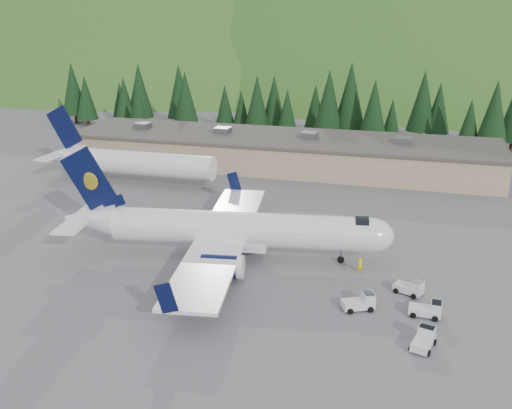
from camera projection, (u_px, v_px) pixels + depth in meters
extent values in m
plane|color=#5E5E62|center=(241.00, 258.00, 60.45)|extent=(600.00, 600.00, 0.00)
cylinder|color=white|center=(240.00, 229.00, 59.41)|extent=(27.01, 7.55, 3.60)
ellipsoid|color=white|center=(371.00, 235.00, 57.80)|extent=(5.16, 4.25, 3.60)
cylinder|color=black|center=(361.00, 231.00, 57.78)|extent=(1.77, 3.13, 2.96)
cone|color=white|center=(91.00, 219.00, 61.24)|extent=(6.21, 4.41, 3.60)
cube|color=white|center=(231.00, 242.00, 60.01)|extent=(8.02, 4.17, 0.96)
cube|color=white|center=(222.00, 237.00, 59.95)|extent=(10.05, 32.94, 0.33)
cube|color=black|center=(234.00, 182.00, 75.00)|extent=(1.94, 0.43, 2.75)
cube|color=black|center=(166.00, 298.00, 44.44)|extent=(1.94, 0.43, 2.75)
cylinder|color=black|center=(240.00, 226.00, 65.30)|extent=(4.30, 2.77, 2.20)
cylinder|color=white|center=(255.00, 226.00, 65.09)|extent=(0.92, 2.39, 2.33)
cube|color=white|center=(240.00, 221.00, 65.14)|extent=(2.12, 0.55, 0.86)
cylinder|color=black|center=(222.00, 266.00, 54.88)|extent=(4.30, 2.77, 2.20)
cylinder|color=white|center=(240.00, 267.00, 54.66)|extent=(0.92, 2.39, 2.33)
cube|color=white|center=(222.00, 261.00, 54.71)|extent=(2.12, 0.55, 0.86)
cube|color=black|center=(89.00, 179.00, 59.79)|extent=(5.89, 1.17, 7.02)
ellipsoid|color=gold|center=(91.00, 180.00, 60.00)|extent=(1.90, 0.45, 1.89)
ellipsoid|color=gold|center=(90.00, 181.00, 59.64)|extent=(1.90, 0.45, 1.89)
cube|color=black|center=(113.00, 202.00, 60.28)|extent=(2.65, 0.63, 1.90)
cube|color=white|center=(86.00, 214.00, 61.15)|extent=(4.24, 12.19, 0.21)
cylinder|color=slate|center=(341.00, 255.00, 58.91)|extent=(0.22, 0.22, 1.72)
cylinder|color=black|center=(341.00, 260.00, 59.07)|extent=(0.76, 0.37, 0.73)
cylinder|color=slate|center=(218.00, 239.00, 62.92)|extent=(0.26, 0.26, 1.91)
cylinder|color=black|center=(222.00, 243.00, 63.01)|extent=(1.09, 0.49, 1.05)
cylinder|color=black|center=(215.00, 242.00, 63.10)|extent=(1.09, 0.49, 1.05)
cylinder|color=slate|center=(209.00, 258.00, 58.06)|extent=(0.26, 0.26, 1.91)
cylinder|color=black|center=(213.00, 262.00, 58.16)|extent=(1.09, 0.49, 1.05)
cylinder|color=black|center=(205.00, 261.00, 58.25)|extent=(1.09, 0.49, 1.05)
cylinder|color=white|center=(144.00, 164.00, 85.17)|extent=(22.00, 3.60, 3.60)
cone|color=white|center=(62.00, 156.00, 88.73)|extent=(5.00, 3.60, 3.60)
cube|color=black|center=(64.00, 127.00, 87.00)|extent=(5.82, 0.28, 6.89)
cube|color=white|center=(62.00, 153.00, 88.54)|extent=(2.40, 11.00, 0.20)
cube|color=silver|center=(358.00, 304.00, 49.81)|extent=(3.09, 2.44, 0.64)
cube|color=silver|center=(368.00, 297.00, 49.78)|extent=(1.39, 1.56, 0.83)
cube|color=black|center=(369.00, 294.00, 49.67)|extent=(1.27, 1.44, 0.09)
cylinder|color=black|center=(365.00, 302.00, 50.73)|extent=(0.55, 0.41, 0.52)
cylinder|color=black|center=(371.00, 310.00, 49.35)|extent=(0.55, 0.41, 0.52)
cylinder|color=black|center=(345.00, 303.00, 50.43)|extent=(0.55, 0.41, 0.52)
cylinder|color=black|center=(350.00, 311.00, 49.05)|extent=(0.55, 0.41, 0.52)
cube|color=silver|center=(408.00, 289.00, 52.62)|extent=(2.90, 2.21, 0.61)
cube|color=silver|center=(417.00, 286.00, 51.94)|extent=(1.27, 1.46, 0.78)
cube|color=black|center=(418.00, 283.00, 51.83)|extent=(1.16, 1.34, 0.09)
cylinder|color=black|center=(420.00, 291.00, 52.69)|extent=(0.52, 0.37, 0.49)
cylinder|color=black|center=(414.00, 296.00, 51.67)|extent=(0.52, 0.37, 0.49)
cylinder|color=black|center=(402.00, 286.00, 53.72)|extent=(0.52, 0.37, 0.49)
cylinder|color=black|center=(396.00, 291.00, 52.70)|extent=(0.52, 0.37, 0.49)
cube|color=silver|center=(423.00, 342.00, 44.05)|extent=(1.95, 2.88, 0.61)
cube|color=silver|center=(427.00, 331.00, 44.59)|extent=(1.41, 1.17, 0.79)
cube|color=black|center=(427.00, 327.00, 44.48)|extent=(1.31, 1.06, 0.09)
cylinder|color=black|center=(417.00, 337.00, 45.18)|extent=(0.31, 0.52, 0.49)
cylinder|color=black|center=(435.00, 342.00, 44.50)|extent=(0.31, 0.52, 0.49)
cylinder|color=black|center=(410.00, 348.00, 43.75)|extent=(0.31, 0.52, 0.49)
cylinder|color=black|center=(429.00, 353.00, 43.07)|extent=(0.31, 0.52, 0.49)
cube|color=tan|center=(279.00, 152.00, 95.60)|extent=(70.00, 16.00, 4.80)
cube|color=#47423D|center=(280.00, 137.00, 94.79)|extent=(71.00, 17.00, 0.40)
cube|color=slate|center=(143.00, 126.00, 101.05)|extent=(2.50, 2.50, 1.00)
cube|color=slate|center=(223.00, 130.00, 97.17)|extent=(2.50, 2.50, 1.00)
cube|color=slate|center=(309.00, 135.00, 93.28)|extent=(2.50, 2.50, 1.00)
cube|color=slate|center=(403.00, 140.00, 89.40)|extent=(2.50, 2.50, 1.00)
cube|color=silver|center=(425.00, 311.00, 48.71)|extent=(2.74, 1.47, 0.63)
cube|color=silver|center=(436.00, 307.00, 48.27)|extent=(0.95, 1.29, 0.80)
cube|color=black|center=(437.00, 303.00, 48.15)|extent=(0.86, 1.20, 0.09)
cylinder|color=black|center=(436.00, 311.00, 49.16)|extent=(0.51, 0.22, 0.50)
cylinder|color=black|center=(435.00, 319.00, 47.87)|extent=(0.51, 0.22, 0.50)
cylinder|color=black|center=(414.00, 308.00, 49.70)|extent=(0.51, 0.22, 0.50)
cylinder|color=black|center=(413.00, 315.00, 48.41)|extent=(0.51, 0.22, 0.50)
imported|color=#F6E502|center=(360.00, 265.00, 56.70)|extent=(0.70, 0.64, 1.61)
cone|color=black|center=(73.00, 89.00, 131.68)|extent=(5.82, 5.82, 11.90)
cone|color=black|center=(86.00, 97.00, 128.01)|extent=(4.80, 4.80, 9.82)
cone|color=black|center=(120.00, 99.00, 132.98)|extent=(3.94, 3.94, 8.07)
cone|color=black|center=(124.00, 99.00, 127.21)|extent=(4.67, 4.67, 9.55)
cone|color=black|center=(139.00, 90.00, 128.15)|extent=(5.86, 5.86, 11.99)
cone|color=black|center=(139.00, 109.00, 118.04)|extent=(4.19, 4.19, 8.58)
cone|color=black|center=(179.00, 91.00, 127.76)|extent=(5.79, 5.79, 11.84)
cone|color=black|center=(186.00, 99.00, 117.77)|extent=(5.59, 5.59, 11.43)
cone|color=black|center=(225.00, 104.00, 125.91)|extent=(4.06, 4.06, 8.30)
cone|color=black|center=(241.00, 107.00, 124.30)|extent=(3.68, 3.68, 7.53)
cone|color=black|center=(257.00, 101.00, 119.66)|extent=(5.16, 5.16, 10.56)
cone|color=black|center=(274.00, 100.00, 120.87)|extent=(5.14, 5.14, 10.51)
cone|color=black|center=(287.00, 110.00, 116.55)|extent=(4.18, 4.18, 8.55)
cone|color=black|center=(315.00, 106.00, 119.75)|extent=(4.38, 4.38, 8.96)
cone|color=black|center=(329.00, 102.00, 110.62)|extent=(6.03, 6.03, 12.34)
cone|color=black|center=(350.00, 97.00, 111.08)|extent=(6.58, 6.58, 13.46)
cone|color=black|center=(374.00, 110.00, 105.64)|extent=(5.52, 5.52, 11.29)
cone|color=black|center=(392.00, 119.00, 109.97)|extent=(3.80, 3.80, 7.77)
cone|color=black|center=(423.00, 101.00, 113.28)|extent=(5.86, 5.86, 11.98)
cone|color=black|center=(439.00, 108.00, 113.02)|extent=(4.92, 4.92, 10.06)
cone|color=black|center=(470.00, 123.00, 102.97)|extent=(4.24, 4.24, 8.67)
cone|color=black|center=(494.00, 113.00, 100.39)|extent=(5.73, 5.73, 11.73)
ellipsoid|color=#28501D|center=(166.00, 240.00, 262.69)|extent=(336.00, 240.00, 240.00)
ellipsoid|color=#28501D|center=(457.00, 266.00, 259.56)|extent=(420.00, 300.00, 300.00)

